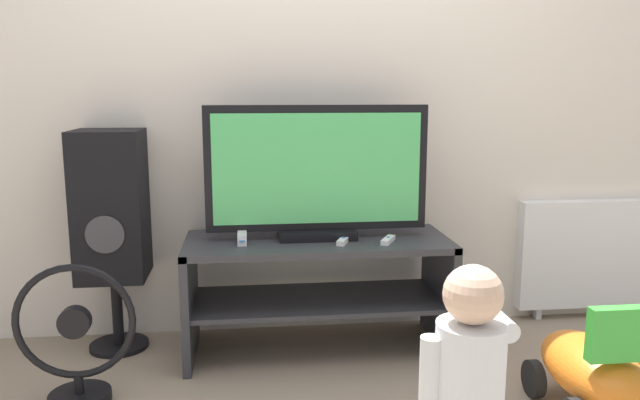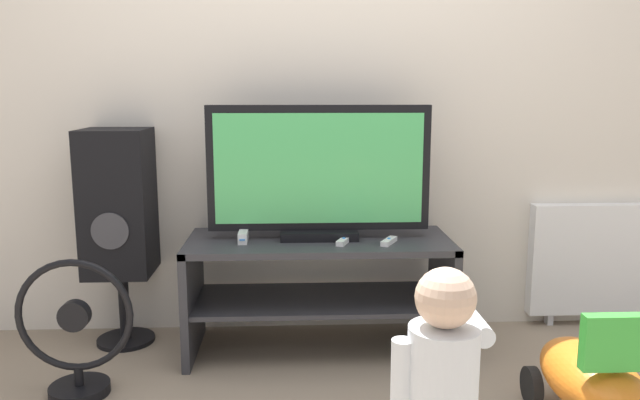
{
  "view_description": "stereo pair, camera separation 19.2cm",
  "coord_description": "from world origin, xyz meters",
  "px_view_note": "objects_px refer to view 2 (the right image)",
  "views": [
    {
      "loc": [
        -0.31,
        -2.51,
        1.22
      ],
      "look_at": [
        0.0,
        0.15,
        0.73
      ],
      "focal_mm": 35.0,
      "sensor_mm": 36.0,
      "label": 1
    },
    {
      "loc": [
        -0.12,
        -2.53,
        1.22
      ],
      "look_at": [
        0.0,
        0.15,
        0.73
      ],
      "focal_mm": 35.0,
      "sensor_mm": 36.0,
      "label": 2
    }
  ],
  "objects_px": {
    "floor_fan": "(76,335)",
    "television": "(319,174)",
    "ride_on_toy": "(592,378)",
    "radiator": "(606,259)",
    "remote_secondary": "(344,241)",
    "game_console": "(244,236)",
    "speaker_tower": "(118,207)",
    "child": "(443,377)",
    "remote_primary": "(389,241)"
  },
  "relations": [
    {
      "from": "television",
      "to": "remote_secondary",
      "type": "distance_m",
      "value": 0.33
    },
    {
      "from": "child",
      "to": "ride_on_toy",
      "type": "distance_m",
      "value": 0.88
    },
    {
      "from": "remote_primary",
      "to": "ride_on_toy",
      "type": "bearing_deg",
      "value": -43.51
    },
    {
      "from": "television",
      "to": "speaker_tower",
      "type": "xyz_separation_m",
      "value": [
        -0.94,
        0.11,
        -0.17
      ]
    },
    {
      "from": "television",
      "to": "game_console",
      "type": "xyz_separation_m",
      "value": [
        -0.34,
        -0.05,
        -0.27
      ]
    },
    {
      "from": "game_console",
      "to": "remote_secondary",
      "type": "height_order",
      "value": "game_console"
    },
    {
      "from": "remote_primary",
      "to": "ride_on_toy",
      "type": "height_order",
      "value": "remote_primary"
    },
    {
      "from": "television",
      "to": "remote_secondary",
      "type": "height_order",
      "value": "television"
    },
    {
      "from": "speaker_tower",
      "to": "child",
      "type": "bearing_deg",
      "value": -47.87
    },
    {
      "from": "game_console",
      "to": "floor_fan",
      "type": "distance_m",
      "value": 0.8
    },
    {
      "from": "television",
      "to": "speaker_tower",
      "type": "bearing_deg",
      "value": 173.6
    },
    {
      "from": "remote_primary",
      "to": "floor_fan",
      "type": "bearing_deg",
      "value": -167.17
    },
    {
      "from": "television",
      "to": "radiator",
      "type": "distance_m",
      "value": 1.59
    },
    {
      "from": "floor_fan",
      "to": "radiator",
      "type": "xyz_separation_m",
      "value": [
        2.48,
        0.66,
        0.09
      ]
    },
    {
      "from": "ride_on_toy",
      "to": "radiator",
      "type": "xyz_separation_m",
      "value": [
        0.54,
        0.98,
        0.16
      ]
    },
    {
      "from": "game_console",
      "to": "radiator",
      "type": "xyz_separation_m",
      "value": [
        1.84,
        0.29,
        -0.21
      ]
    },
    {
      "from": "ride_on_toy",
      "to": "remote_secondary",
      "type": "bearing_deg",
      "value": 143.32
    },
    {
      "from": "game_console",
      "to": "remote_primary",
      "type": "distance_m",
      "value": 0.65
    },
    {
      "from": "remote_secondary",
      "to": "radiator",
      "type": "height_order",
      "value": "radiator"
    },
    {
      "from": "remote_secondary",
      "to": "remote_primary",
      "type": "bearing_deg",
      "value": -4.53
    },
    {
      "from": "child",
      "to": "speaker_tower",
      "type": "distance_m",
      "value": 1.83
    },
    {
      "from": "child",
      "to": "remote_secondary",
      "type": "bearing_deg",
      "value": 98.82
    },
    {
      "from": "child",
      "to": "speaker_tower",
      "type": "relative_size",
      "value": 0.73
    },
    {
      "from": "radiator",
      "to": "speaker_tower",
      "type": "bearing_deg",
      "value": -176.89
    },
    {
      "from": "remote_secondary",
      "to": "ride_on_toy",
      "type": "height_order",
      "value": "remote_secondary"
    },
    {
      "from": "floor_fan",
      "to": "radiator",
      "type": "height_order",
      "value": "radiator"
    },
    {
      "from": "floor_fan",
      "to": "speaker_tower",
      "type": "bearing_deg",
      "value": 84.82
    },
    {
      "from": "child",
      "to": "speaker_tower",
      "type": "xyz_separation_m",
      "value": [
        -1.22,
        1.35,
        0.22
      ]
    },
    {
      "from": "remote_primary",
      "to": "speaker_tower",
      "type": "height_order",
      "value": "speaker_tower"
    },
    {
      "from": "remote_secondary",
      "to": "child",
      "type": "distance_m",
      "value": 1.15
    },
    {
      "from": "ride_on_toy",
      "to": "radiator",
      "type": "bearing_deg",
      "value": 61.41
    },
    {
      "from": "television",
      "to": "ride_on_toy",
      "type": "relative_size",
      "value": 1.78
    },
    {
      "from": "remote_primary",
      "to": "floor_fan",
      "type": "xyz_separation_m",
      "value": [
        -1.29,
        -0.29,
        -0.3
      ]
    },
    {
      "from": "remote_secondary",
      "to": "child",
      "type": "xyz_separation_m",
      "value": [
        0.18,
        -1.13,
        -0.1
      ]
    },
    {
      "from": "speaker_tower",
      "to": "radiator",
      "type": "relative_size",
      "value": 1.3
    },
    {
      "from": "television",
      "to": "game_console",
      "type": "relative_size",
      "value": 6.35
    },
    {
      "from": "speaker_tower",
      "to": "floor_fan",
      "type": "distance_m",
      "value": 0.67
    },
    {
      "from": "remote_secondary",
      "to": "floor_fan",
      "type": "height_order",
      "value": "floor_fan"
    },
    {
      "from": "floor_fan",
      "to": "remote_secondary",
      "type": "bearing_deg",
      "value": 15.86
    },
    {
      "from": "remote_primary",
      "to": "radiator",
      "type": "height_order",
      "value": "radiator"
    },
    {
      "from": "remote_secondary",
      "to": "child",
      "type": "bearing_deg",
      "value": -81.18
    },
    {
      "from": "remote_secondary",
      "to": "game_console",
      "type": "bearing_deg",
      "value": 172.02
    },
    {
      "from": "television",
      "to": "remote_secondary",
      "type": "xyz_separation_m",
      "value": [
        0.11,
        -0.11,
        -0.29
      ]
    },
    {
      "from": "game_console",
      "to": "speaker_tower",
      "type": "distance_m",
      "value": 0.62
    },
    {
      "from": "child",
      "to": "floor_fan",
      "type": "relative_size",
      "value": 1.34
    },
    {
      "from": "floor_fan",
      "to": "television",
      "type": "bearing_deg",
      "value": 23.25
    },
    {
      "from": "television",
      "to": "floor_fan",
      "type": "distance_m",
      "value": 1.22
    },
    {
      "from": "game_console",
      "to": "speaker_tower",
      "type": "bearing_deg",
      "value": 165.37
    },
    {
      "from": "television",
      "to": "radiator",
      "type": "bearing_deg",
      "value": 9.02
    },
    {
      "from": "game_console",
      "to": "floor_fan",
      "type": "height_order",
      "value": "game_console"
    }
  ]
}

